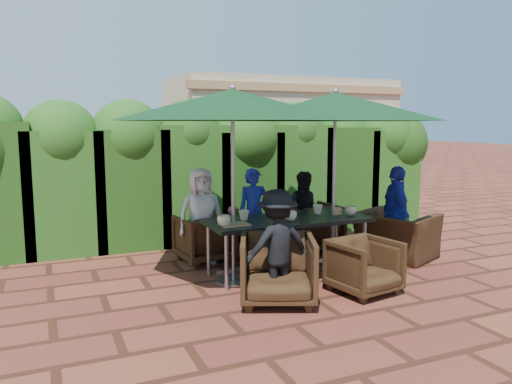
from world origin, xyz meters
name	(u,v)px	position (x,y,z in m)	size (l,w,h in m)	color
ground	(274,273)	(0.00, 0.00, 0.00)	(80.00, 80.00, 0.00)	brown
dining_table	(287,224)	(0.16, -0.07, 0.67)	(2.17, 0.90, 0.75)	black
umbrella_left	(233,105)	(-0.63, -0.14, 2.21)	(2.91, 2.91, 2.46)	gray
umbrella_right	(335,107)	(0.85, -0.10, 2.21)	(2.83, 2.83, 2.46)	gray
chair_far_left	(204,236)	(-0.67, 0.95, 0.38)	(0.73, 0.69, 0.75)	black
chair_far_mid	(263,235)	(0.20, 0.79, 0.35)	(0.67, 0.63, 0.69)	black
chair_far_right	(311,225)	(1.06, 0.87, 0.41)	(0.80, 0.75, 0.82)	black
chair_near_left	(278,266)	(-0.43, -1.01, 0.42)	(0.82, 0.77, 0.84)	black
chair_near_right	(364,264)	(0.64, -1.14, 0.36)	(0.69, 0.65, 0.71)	black
chair_end_right	(396,228)	(2.00, -0.03, 0.46)	(1.05, 0.68, 0.92)	black
adult_far_left	(201,215)	(-0.73, 0.90, 0.69)	(0.68, 0.40, 1.38)	silver
adult_far_mid	(254,213)	(0.10, 0.91, 0.67)	(0.48, 0.39, 1.33)	#1C279B
adult_far_right	(306,212)	(0.94, 0.83, 0.63)	(0.61, 0.37, 1.26)	black
adult_near_left	(277,245)	(-0.41, -0.95, 0.64)	(0.82, 0.37, 1.27)	black
adult_end_right	(396,213)	(1.92, -0.11, 0.69)	(0.82, 0.41, 1.39)	#1C279B
child_left	(233,232)	(-0.21, 0.95, 0.39)	(0.28, 0.23, 0.78)	#E55073
child_right	(284,227)	(0.62, 0.95, 0.40)	(0.29, 0.23, 0.80)	#9554B7
pedestrian_a	(250,176)	(1.40, 4.17, 0.86)	(1.61, 0.57, 1.72)	#217C38
pedestrian_b	(293,173)	(2.56, 4.38, 0.86)	(0.83, 0.51, 1.73)	#E55073
pedestrian_c	(337,170)	(3.63, 4.17, 0.91)	(1.16, 0.53, 1.81)	#92929A
cup_a	(224,221)	(-0.78, -0.22, 0.82)	(0.17, 0.17, 0.13)	beige
cup_b	(244,215)	(-0.42, 0.03, 0.82)	(0.14, 0.14, 0.13)	beige
cup_c	(291,216)	(0.14, -0.22, 0.81)	(0.16, 0.16, 0.13)	beige
cup_d	(318,209)	(0.69, 0.04, 0.82)	(0.14, 0.14, 0.13)	beige
cup_e	(351,210)	(1.08, -0.19, 0.81)	(0.15, 0.15, 0.12)	beige
ketchup_bottle	(278,211)	(0.07, 0.02, 0.83)	(0.04, 0.04, 0.17)	#B20C0A
sauce_bottle	(276,211)	(0.06, 0.06, 0.83)	(0.04, 0.04, 0.17)	#4C230C
serving_tray	(234,225)	(-0.64, -0.22, 0.76)	(0.35, 0.25, 0.02)	#AD8053
number_block_left	(280,216)	(0.03, -0.14, 0.80)	(0.12, 0.06, 0.10)	tan
number_block_right	(337,211)	(0.90, -0.11, 0.80)	(0.12, 0.06, 0.10)	tan
hedge_wall	(208,161)	(-0.16, 2.32, 1.36)	(9.10, 1.60, 2.43)	#143D10
building	(280,137)	(3.50, 6.99, 1.61)	(6.20, 3.08, 3.20)	beige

